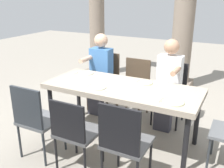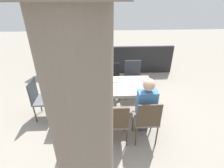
# 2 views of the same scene
# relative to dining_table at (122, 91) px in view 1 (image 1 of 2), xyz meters

# --- Properties ---
(ground_plane) EXTENTS (16.00, 16.00, 0.00)m
(ground_plane) POSITION_rel_dining_table_xyz_m (0.00, 0.00, -0.71)
(ground_plane) COLOR gray
(dining_table) EXTENTS (1.99, 0.82, 0.77)m
(dining_table) POSITION_rel_dining_table_xyz_m (0.00, 0.00, 0.00)
(dining_table) COLOR tan
(dining_table) RESTS_ON ground
(chair_west_north) EXTENTS (0.44, 0.44, 0.94)m
(chair_west_north) POSITION_rel_dining_table_xyz_m (-0.71, 0.83, -0.16)
(chair_west_north) COLOR #6A6158
(chair_west_north) RESTS_ON ground
(chair_west_south) EXTENTS (0.44, 0.44, 0.93)m
(chair_west_south) POSITION_rel_dining_table_xyz_m (-0.71, -0.83, -0.17)
(chair_west_south) COLOR #5B5E61
(chair_west_south) RESTS_ON ground
(chair_mid_north) EXTENTS (0.44, 0.44, 0.90)m
(chair_mid_north) POSITION_rel_dining_table_xyz_m (-0.16, 0.83, -0.19)
(chair_mid_north) COLOR #6A6158
(chair_mid_north) RESTS_ON ground
(chair_mid_south) EXTENTS (0.44, 0.44, 0.87)m
(chair_mid_south) POSITION_rel_dining_table_xyz_m (-0.16, -0.83, -0.20)
(chair_mid_south) COLOR #4F4F50
(chair_mid_south) RESTS_ON ground
(chair_east_north) EXTENTS (0.44, 0.44, 0.91)m
(chair_east_north) POSITION_rel_dining_table_xyz_m (0.42, 0.83, -0.18)
(chair_east_north) COLOR #4F4F50
(chair_east_north) RESTS_ON ground
(chair_east_south) EXTENTS (0.44, 0.44, 0.95)m
(chair_east_south) POSITION_rel_dining_table_xyz_m (0.42, -0.83, -0.16)
(chair_east_south) COLOR #4F4F50
(chair_east_south) RESTS_ON ground
(diner_woman_green) EXTENTS (0.34, 0.50, 1.30)m
(diner_woman_green) POSITION_rel_dining_table_xyz_m (0.42, 0.65, -0.01)
(diner_woman_green) COLOR #3F3F4C
(diner_woman_green) RESTS_ON ground
(diner_man_white) EXTENTS (0.35, 0.50, 1.30)m
(diner_man_white) POSITION_rel_dining_table_xyz_m (-0.72, 0.66, -0.01)
(diner_man_white) COLOR #3F3F4C
(diner_man_white) RESTS_ON ground
(stone_column_near) EXTENTS (0.45, 0.45, 2.92)m
(stone_column_near) POSITION_rel_dining_table_xyz_m (-1.77, 2.39, 0.73)
(stone_column_near) COLOR gray
(stone_column_near) RESTS_ON ground
(stone_column_centre) EXTENTS (0.53, 0.53, 2.74)m
(stone_column_centre) POSITION_rel_dining_table_xyz_m (0.18, 2.39, 0.64)
(stone_column_centre) COLOR gray
(stone_column_centre) RESTS_ON ground
(plate_0) EXTENTS (0.23, 0.23, 0.02)m
(plate_0) POSITION_rel_dining_table_xyz_m (-0.70, 0.24, 0.07)
(plate_0) COLOR white
(plate_0) RESTS_ON dining_table
(fork_0) EXTENTS (0.02, 0.17, 0.01)m
(fork_0) POSITION_rel_dining_table_xyz_m (-0.85, 0.24, 0.07)
(fork_0) COLOR silver
(fork_0) RESTS_ON dining_table
(spoon_0) EXTENTS (0.02, 0.17, 0.01)m
(spoon_0) POSITION_rel_dining_table_xyz_m (-0.55, 0.24, 0.07)
(spoon_0) COLOR silver
(spoon_0) RESTS_ON dining_table
(plate_1) EXTENTS (0.24, 0.24, 0.02)m
(plate_1) POSITION_rel_dining_table_xyz_m (-0.25, -0.21, 0.07)
(plate_1) COLOR white
(plate_1) RESTS_ON dining_table
(fork_1) EXTENTS (0.03, 0.17, 0.01)m
(fork_1) POSITION_rel_dining_table_xyz_m (-0.40, -0.21, 0.07)
(fork_1) COLOR silver
(fork_1) RESTS_ON dining_table
(spoon_1) EXTENTS (0.02, 0.17, 0.01)m
(spoon_1) POSITION_rel_dining_table_xyz_m (-0.10, -0.21, 0.07)
(spoon_1) COLOR silver
(spoon_1) RESTS_ON dining_table
(plate_2) EXTENTS (0.20, 0.20, 0.02)m
(plate_2) POSITION_rel_dining_table_xyz_m (0.22, 0.23, 0.08)
(plate_2) COLOR silver
(plate_2) RESTS_ON dining_table
(fork_2) EXTENTS (0.02, 0.17, 0.01)m
(fork_2) POSITION_rel_dining_table_xyz_m (0.07, 0.23, 0.07)
(fork_2) COLOR silver
(fork_2) RESTS_ON dining_table
(spoon_2) EXTENTS (0.03, 0.17, 0.01)m
(spoon_2) POSITION_rel_dining_table_xyz_m (0.37, 0.23, 0.07)
(spoon_2) COLOR silver
(spoon_2) RESTS_ON dining_table
(plate_3) EXTENTS (0.25, 0.25, 0.02)m
(plate_3) POSITION_rel_dining_table_xyz_m (0.72, -0.23, 0.07)
(plate_3) COLOR silver
(plate_3) RESTS_ON dining_table
(fork_3) EXTENTS (0.03, 0.17, 0.01)m
(fork_3) POSITION_rel_dining_table_xyz_m (0.57, -0.23, 0.07)
(fork_3) COLOR silver
(fork_3) RESTS_ON dining_table
(spoon_3) EXTENTS (0.03, 0.17, 0.01)m
(spoon_3) POSITION_rel_dining_table_xyz_m (0.87, -0.23, 0.07)
(spoon_3) COLOR silver
(spoon_3) RESTS_ON dining_table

